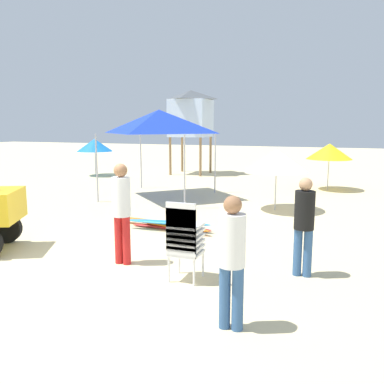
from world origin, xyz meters
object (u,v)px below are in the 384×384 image
at_px(lifeguard_near_right, 232,254).
at_px(beach_umbrella_left, 329,151).
at_px(lifeguard_tower, 191,113).
at_px(stacked_plastic_chairs, 184,236).
at_px(beach_umbrella_far, 277,160).
at_px(surfboard_pile, 167,224).
at_px(beach_umbrella_mid, 95,145).
at_px(popup_canopy, 159,122).
at_px(lifeguard_near_center, 304,221).
at_px(lifeguard_near_left, 122,207).

bearing_deg(lifeguard_near_right, beach_umbrella_left, 86.66).
bearing_deg(lifeguard_tower, stacked_plastic_chairs, -69.78).
bearing_deg(stacked_plastic_chairs, beach_umbrella_far, 85.33).
distance_m(surfboard_pile, lifeguard_tower, 11.27).
bearing_deg(lifeguard_tower, beach_umbrella_mid, -151.06).
relative_size(stacked_plastic_chairs, beach_umbrella_mid, 0.73).
bearing_deg(popup_canopy, lifeguard_near_center, -47.90).
bearing_deg(surfboard_pile, beach_umbrella_mid, 132.27).
distance_m(popup_canopy, beach_umbrella_left, 6.51).
bearing_deg(surfboard_pile, lifeguard_near_left, -84.45).
relative_size(popup_canopy, lifeguard_tower, 0.74).
bearing_deg(lifeguard_near_center, beach_umbrella_far, 103.82).
xyz_separation_m(surfboard_pile, beach_umbrella_mid, (-7.39, 8.13, 1.35)).
bearing_deg(surfboard_pile, stacked_plastic_chairs, -61.21).
distance_m(popup_canopy, beach_umbrella_mid, 6.95).
relative_size(lifeguard_tower, beach_umbrella_left, 2.34).
xyz_separation_m(lifeguard_near_left, lifeguard_near_right, (2.41, -1.59, -0.09)).
height_order(lifeguard_near_left, lifeguard_near_right, lifeguard_near_left).
distance_m(lifeguard_near_left, beach_umbrella_left, 10.43).
relative_size(lifeguard_near_left, beach_umbrella_mid, 1.01).
bearing_deg(stacked_plastic_chairs, beach_umbrella_mid, 129.21).
relative_size(surfboard_pile, beach_umbrella_far, 1.41).
height_order(stacked_plastic_chairs, surfboard_pile, stacked_plastic_chairs).
bearing_deg(popup_canopy, beach_umbrella_far, -11.27).
distance_m(surfboard_pile, popup_canopy, 5.00).
xyz_separation_m(lifeguard_near_center, beach_umbrella_far, (-1.24, 5.03, 0.52)).
bearing_deg(lifeguard_tower, lifeguard_near_center, -61.86).
height_order(popup_canopy, lifeguard_tower, lifeguard_tower).
height_order(popup_canopy, beach_umbrella_left, popup_canopy).
xyz_separation_m(stacked_plastic_chairs, surfboard_pile, (-1.56, 2.84, -0.63)).
xyz_separation_m(surfboard_pile, lifeguard_tower, (-3.31, 10.39, 2.86)).
relative_size(stacked_plastic_chairs, lifeguard_near_right, 0.78).
xyz_separation_m(popup_canopy, beach_umbrella_mid, (-5.41, 4.24, -1.08)).
xyz_separation_m(lifeguard_near_center, beach_umbrella_left, (0.04, 9.45, 0.52)).
distance_m(beach_umbrella_mid, beach_umbrella_far, 10.70).
bearing_deg(lifeguard_near_center, lifeguard_tower, 118.14).
height_order(beach_umbrella_left, beach_umbrella_far, beach_umbrella_far).
distance_m(lifeguard_near_center, beach_umbrella_far, 5.20).
distance_m(stacked_plastic_chairs, beach_umbrella_far, 5.99).
xyz_separation_m(lifeguard_tower, beach_umbrella_mid, (-4.08, -2.26, -1.51)).
bearing_deg(lifeguard_near_right, lifeguard_near_center, 73.14).
bearing_deg(lifeguard_near_right, lifeguard_tower, 112.44).
distance_m(stacked_plastic_chairs, lifeguard_near_center, 1.95).
distance_m(beach_umbrella_left, beach_umbrella_far, 4.60).
xyz_separation_m(lifeguard_near_center, popup_canopy, (-5.27, 5.83, 1.61)).
bearing_deg(lifeguard_near_left, lifeguard_tower, 105.45).
bearing_deg(lifeguard_near_center, surfboard_pile, 149.41).
height_order(lifeguard_near_right, lifeguard_tower, lifeguard_tower).
bearing_deg(beach_umbrella_mid, lifeguard_near_left, -54.20).
bearing_deg(beach_umbrella_left, beach_umbrella_far, -106.08).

